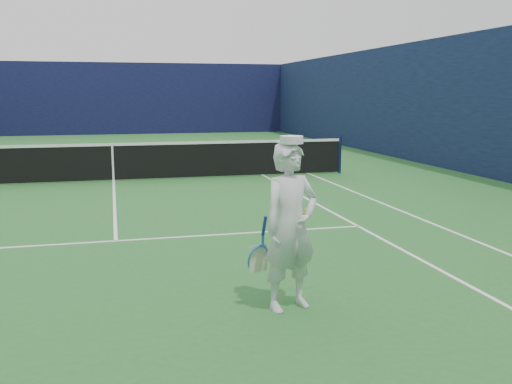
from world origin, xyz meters
TOP-DOWN VIEW (x-y plane):
  - ground at (0.00, 0.00)m, footprint 80.00×80.00m
  - court_markings at (0.00, 0.00)m, footprint 11.03×23.83m
  - windscreen_fence at (0.00, 0.00)m, footprint 20.12×36.12m
  - tennis_net at (0.00, 0.00)m, footprint 12.88×0.09m
  - tennis_player at (1.80, -9.76)m, footprint 0.86×0.61m

SIDE VIEW (x-z plane):
  - ground at x=0.00m, z-range 0.00..0.00m
  - court_markings at x=0.00m, z-range 0.00..0.01m
  - tennis_net at x=0.00m, z-range 0.02..1.09m
  - tennis_player at x=1.80m, z-range -0.02..1.84m
  - windscreen_fence at x=0.00m, z-range 0.00..4.00m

